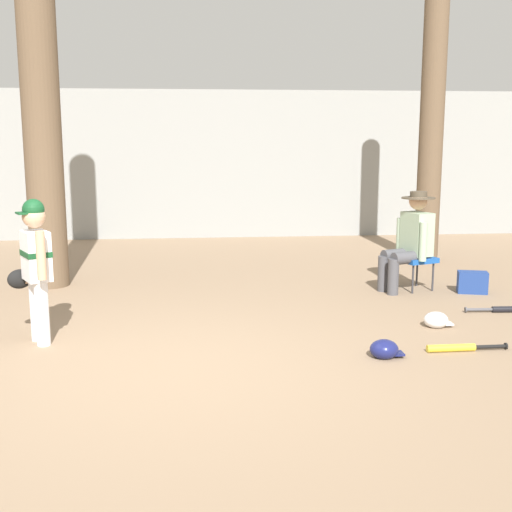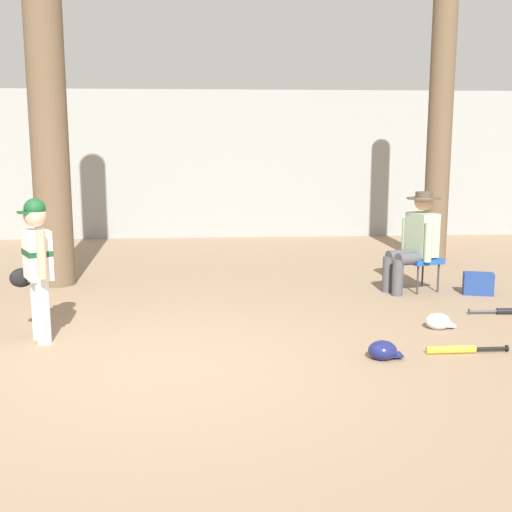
{
  "view_description": "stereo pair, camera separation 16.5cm",
  "coord_description": "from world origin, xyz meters",
  "px_view_note": "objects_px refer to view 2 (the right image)",
  "views": [
    {
      "loc": [
        0.21,
        -5.0,
        1.82
      ],
      "look_at": [
        0.79,
        0.92,
        0.75
      ],
      "focal_mm": 45.86,
      "sensor_mm": 36.0,
      "label": 1
    },
    {
      "loc": [
        0.37,
        -5.02,
        1.82
      ],
      "look_at": [
        0.79,
        0.92,
        0.75
      ],
      "focal_mm": 45.86,
      "sensor_mm": 36.0,
      "label": 2
    }
  ],
  "objects_px": {
    "young_ballplayer": "(36,261)",
    "batting_helmet_navy": "(383,350)",
    "tree_near_player": "(47,106)",
    "tree_behind_spectator": "(439,137)",
    "seated_spectator": "(415,239)",
    "handbag_beside_stool": "(478,284)",
    "folding_stool": "(421,261)",
    "bat_yellow_trainer": "(457,350)",
    "batting_helmet_white": "(438,321)",
    "bat_black_composite": "(511,311)"
  },
  "relations": [
    {
      "from": "batting_helmet_navy",
      "to": "batting_helmet_white",
      "type": "height_order",
      "value": "batting_helmet_navy"
    },
    {
      "from": "batting_helmet_white",
      "to": "folding_stool",
      "type": "bearing_deg",
      "value": 78.31
    },
    {
      "from": "tree_behind_spectator",
      "to": "bat_yellow_trainer",
      "type": "height_order",
      "value": "tree_behind_spectator"
    },
    {
      "from": "tree_behind_spectator",
      "to": "batting_helmet_navy",
      "type": "distance_m",
      "value": 4.91
    },
    {
      "from": "batting_helmet_white",
      "to": "bat_yellow_trainer",
      "type": "bearing_deg",
      "value": -96.91
    },
    {
      "from": "seated_spectator",
      "to": "bat_black_composite",
      "type": "relative_size",
      "value": 1.66
    },
    {
      "from": "tree_near_player",
      "to": "tree_behind_spectator",
      "type": "distance_m",
      "value": 5.37
    },
    {
      "from": "tree_near_player",
      "to": "seated_spectator",
      "type": "height_order",
      "value": "tree_near_player"
    },
    {
      "from": "tree_behind_spectator",
      "to": "tree_near_player",
      "type": "bearing_deg",
      "value": -168.33
    },
    {
      "from": "seated_spectator",
      "to": "handbag_beside_stool",
      "type": "bearing_deg",
      "value": -15.89
    },
    {
      "from": "young_ballplayer",
      "to": "batting_helmet_navy",
      "type": "xyz_separation_m",
      "value": [
        2.99,
        -0.71,
        -0.67
      ]
    },
    {
      "from": "tree_behind_spectator",
      "to": "batting_helmet_navy",
      "type": "height_order",
      "value": "tree_behind_spectator"
    },
    {
      "from": "young_ballplayer",
      "to": "batting_helmet_white",
      "type": "relative_size",
      "value": 4.64
    },
    {
      "from": "bat_black_composite",
      "to": "batting_helmet_navy",
      "type": "xyz_separation_m",
      "value": [
        -1.72,
        -1.3,
        0.04
      ]
    },
    {
      "from": "folding_stool",
      "to": "batting_helmet_navy",
      "type": "distance_m",
      "value": 2.68
    },
    {
      "from": "batting_helmet_white",
      "to": "seated_spectator",
      "type": "bearing_deg",
      "value": 81.39
    },
    {
      "from": "handbag_beside_stool",
      "to": "batting_helmet_navy",
      "type": "distance_m",
      "value": 2.79
    },
    {
      "from": "bat_yellow_trainer",
      "to": "folding_stool",
      "type": "bearing_deg",
      "value": 79.82
    },
    {
      "from": "tree_near_player",
      "to": "young_ballplayer",
      "type": "height_order",
      "value": "tree_near_player"
    },
    {
      "from": "folding_stool",
      "to": "young_ballplayer",
      "type": "bearing_deg",
      "value": -157.27
    },
    {
      "from": "young_ballplayer",
      "to": "handbag_beside_stool",
      "type": "height_order",
      "value": "young_ballplayer"
    },
    {
      "from": "bat_yellow_trainer",
      "to": "batting_helmet_navy",
      "type": "height_order",
      "value": "batting_helmet_navy"
    },
    {
      "from": "bat_black_composite",
      "to": "tree_behind_spectator",
      "type": "bearing_deg",
      "value": 87.02
    },
    {
      "from": "handbag_beside_stool",
      "to": "batting_helmet_white",
      "type": "distance_m",
      "value": 1.66
    },
    {
      "from": "folding_stool",
      "to": "bat_yellow_trainer",
      "type": "bearing_deg",
      "value": -100.18
    },
    {
      "from": "batting_helmet_navy",
      "to": "batting_helmet_white",
      "type": "bearing_deg",
      "value": 47.4
    },
    {
      "from": "bat_black_composite",
      "to": "folding_stool",
      "type": "bearing_deg",
      "value": 118.79
    },
    {
      "from": "handbag_beside_stool",
      "to": "seated_spectator",
      "type": "bearing_deg",
      "value": 164.11
    },
    {
      "from": "bat_yellow_trainer",
      "to": "batting_helmet_navy",
      "type": "relative_size",
      "value": 2.5
    },
    {
      "from": "folding_stool",
      "to": "bat_black_composite",
      "type": "relative_size",
      "value": 0.7
    },
    {
      "from": "tree_behind_spectator",
      "to": "folding_stool",
      "type": "bearing_deg",
      "value": -113.74
    },
    {
      "from": "bat_yellow_trainer",
      "to": "batting_helmet_white",
      "type": "bearing_deg",
      "value": 83.09
    },
    {
      "from": "tree_near_player",
      "to": "bat_yellow_trainer",
      "type": "height_order",
      "value": "tree_near_player"
    },
    {
      "from": "young_ballplayer",
      "to": "bat_yellow_trainer",
      "type": "height_order",
      "value": "young_ballplayer"
    },
    {
      "from": "young_ballplayer",
      "to": "bat_yellow_trainer",
      "type": "distance_m",
      "value": 3.79
    },
    {
      "from": "tree_near_player",
      "to": "tree_behind_spectator",
      "type": "height_order",
      "value": "tree_near_player"
    },
    {
      "from": "tree_behind_spectator",
      "to": "folding_stool",
      "type": "distance_m",
      "value": 2.42
    },
    {
      "from": "tree_behind_spectator",
      "to": "batting_helmet_navy",
      "type": "relative_size",
      "value": 14.91
    },
    {
      "from": "young_ballplayer",
      "to": "bat_black_composite",
      "type": "relative_size",
      "value": 1.8
    },
    {
      "from": "folding_stool",
      "to": "bat_yellow_trainer",
      "type": "distance_m",
      "value": 2.39
    },
    {
      "from": "handbag_beside_stool",
      "to": "tree_near_player",
      "type": "bearing_deg",
      "value": 169.98
    },
    {
      "from": "tree_behind_spectator",
      "to": "batting_helmet_white",
      "type": "height_order",
      "value": "tree_behind_spectator"
    },
    {
      "from": "folding_stool",
      "to": "batting_helmet_navy",
      "type": "relative_size",
      "value": 1.77
    },
    {
      "from": "folding_stool",
      "to": "handbag_beside_stool",
      "type": "relative_size",
      "value": 1.5
    },
    {
      "from": "tree_near_player",
      "to": "handbag_beside_stool",
      "type": "height_order",
      "value": "tree_near_player"
    },
    {
      "from": "young_ballplayer",
      "to": "batting_helmet_navy",
      "type": "bearing_deg",
      "value": -13.37
    },
    {
      "from": "tree_behind_spectator",
      "to": "seated_spectator",
      "type": "xyz_separation_m",
      "value": [
        -0.86,
        -1.78,
        -1.21
      ]
    },
    {
      "from": "tree_behind_spectator",
      "to": "handbag_beside_stool",
      "type": "relative_size",
      "value": 12.63
    },
    {
      "from": "young_ballplayer",
      "to": "folding_stool",
      "type": "height_order",
      "value": "young_ballplayer"
    },
    {
      "from": "handbag_beside_stool",
      "to": "batting_helmet_navy",
      "type": "xyz_separation_m",
      "value": [
        -1.72,
        -2.19,
        -0.06
      ]
    }
  ]
}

